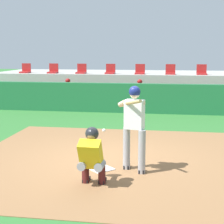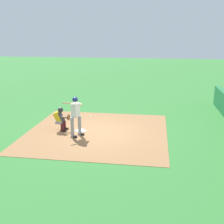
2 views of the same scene
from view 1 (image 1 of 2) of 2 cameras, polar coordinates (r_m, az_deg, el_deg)
The scene contains 17 objects.
ground_plane at distance 8.57m, azimuth -0.73°, elevation -7.39°, with size 80.00×80.00×0.00m, color #2D6B2D.
dirt_infield at distance 8.57m, azimuth -0.73°, elevation -7.35°, with size 6.40×6.40×0.01m, color olive.
home_plate at distance 7.81m, azimuth -1.73°, elevation -8.91°, with size 0.44×0.44×0.02m, color white.
batter_at_plate at distance 7.46m, azimuth 3.47°, elevation -1.76°, with size 0.62×0.83×1.80m.
catcher_crouched at distance 6.78m, azimuth -3.18°, elevation -6.64°, with size 0.49×1.76×1.13m.
dugout_wall at distance 14.77m, azimuth 3.49°, elevation 2.18°, with size 13.00×0.30×1.20m, color #1E6638.
dugout_bench at distance 15.80m, azimuth 3.82°, elevation 1.29°, with size 11.80×0.44×0.45m, color olive.
dugout_player_0 at distance 16.15m, azimuth -7.05°, elevation 3.03°, with size 0.49×0.70×1.30m.
dugout_player_1 at distance 15.58m, azimuth 4.33°, elevation 2.83°, with size 0.49×0.70×1.30m.
stands_platform at distance 19.11m, azimuth 4.75°, elevation 4.16°, with size 15.00×4.40×1.40m, color #9E9E99.
stadium_seat_0 at distance 18.89m, azimuth -13.44°, elevation 6.40°, with size 0.46×0.46×0.48m.
stadium_seat_1 at distance 18.39m, azimuth -9.25°, elevation 6.46°, with size 0.46×0.46×0.48m.
stadium_seat_2 at distance 18.00m, azimuth -4.84°, elevation 6.48°, with size 0.46×0.46×0.48m.
stadium_seat_3 at distance 17.71m, azimuth -0.27°, elevation 6.47°, with size 0.46×0.46×0.48m.
stadium_seat_4 at distance 17.54m, azimuth 4.42°, elevation 6.41°, with size 0.46×0.46×0.48m.
stadium_seat_5 at distance 17.48m, azimuth 9.18°, elevation 6.31°, with size 0.46×0.46×0.48m.
stadium_seat_6 at distance 17.55m, azimuth 13.92°, elevation 6.16°, with size 0.46×0.46×0.48m.
Camera 1 is at (1.38, -8.08, 2.50)m, focal length 58.10 mm.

